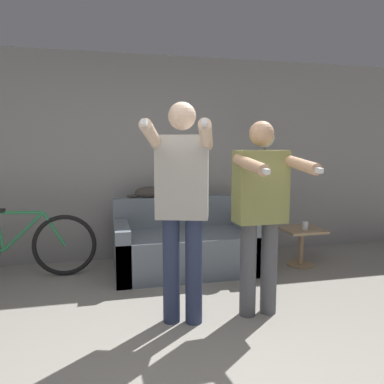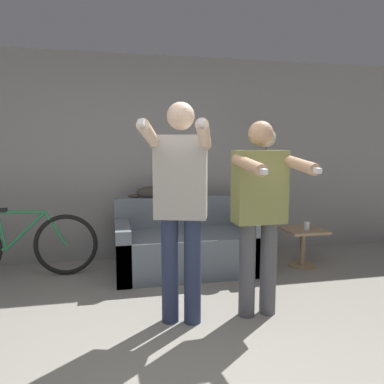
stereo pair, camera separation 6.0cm
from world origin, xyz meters
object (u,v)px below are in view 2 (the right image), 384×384
at_px(floor_lamp, 266,160).
at_px(side_table, 303,239).
at_px(cat, 152,191).
at_px(couch, 186,247).
at_px(person_left, 181,198).
at_px(cup, 307,226).
at_px(bicycle, 18,246).
at_px(person_right, 260,206).

relative_size(floor_lamp, side_table, 3.56).
xyz_separation_m(cat, side_table, (1.78, -0.49, -0.57)).
xyz_separation_m(couch, side_table, (1.42, -0.15, 0.05)).
bearing_deg(couch, person_left, -103.21).
distance_m(side_table, cup, 0.19).
relative_size(side_table, bicycle, 0.27).
bearing_deg(person_left, couch, 94.21).
relative_size(person_right, bicycle, 0.97).
height_order(person_left, floor_lamp, person_left).
height_order(person_left, cup, person_left).
distance_m(person_right, cup, 1.58).
height_order(person_left, cat, person_left).
bearing_deg(bicycle, floor_lamp, 0.21).
xyz_separation_m(couch, cat, (-0.36, 0.34, 0.63)).
relative_size(person_right, side_table, 3.54).
distance_m(cat, cup, 1.92).
height_order(floor_lamp, side_table, floor_lamp).
relative_size(side_table, cup, 4.85).
bearing_deg(cup, floor_lamp, 137.90).
height_order(cat, cup, cat).
bearing_deg(side_table, cup, -81.01).
xyz_separation_m(couch, bicycle, (-1.87, 0.13, 0.08)).
bearing_deg(person_right, side_table, 46.16).
distance_m(person_right, side_table, 1.68).
bearing_deg(floor_lamp, person_left, -133.09).
bearing_deg(person_left, person_right, 17.21).
relative_size(couch, cat, 3.47).
xyz_separation_m(side_table, bicycle, (-3.29, 0.28, 0.03)).
xyz_separation_m(side_table, cup, (0.01, -0.07, 0.18)).
distance_m(person_left, cat, 1.65).
bearing_deg(bicycle, cat, 7.91).
relative_size(cup, bicycle, 0.06).
bearing_deg(side_table, bicycle, 175.19).
bearing_deg(person_right, cat, 112.50).
xyz_separation_m(person_right, side_table, (1.05, 1.15, -0.63)).
height_order(person_right, cup, person_right).
xyz_separation_m(person_left, floor_lamp, (1.35, 1.44, 0.25)).
height_order(person_right, cat, person_right).
height_order(side_table, bicycle, bicycle).
relative_size(person_left, floor_lamp, 1.08).
height_order(couch, bicycle, couch).
xyz_separation_m(couch, person_left, (-0.31, -1.30, 0.77)).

